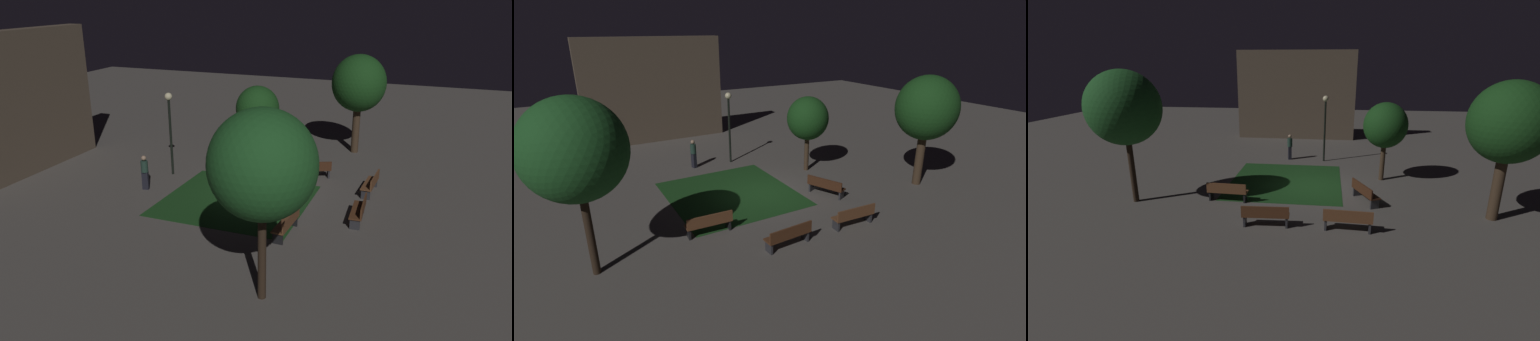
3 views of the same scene
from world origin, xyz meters
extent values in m
plane|color=#56514C|center=(0.00, 0.00, 0.00)|extent=(60.00, 60.00, 0.00)
cube|color=#194219|center=(-1.38, 0.65, 0.01)|extent=(5.69, 6.11, 0.01)
cube|color=#512D19|center=(-1.53, -4.61, 0.45)|extent=(1.82, 0.58, 0.06)
cube|color=#512D19|center=(-1.52, -4.82, 0.68)|extent=(1.80, 0.16, 0.40)
cube|color=#2D2D33|center=(-2.33, -4.65, 0.21)|extent=(0.10, 0.39, 0.42)
cube|color=#2D2D33|center=(-0.74, -4.57, 0.21)|extent=(0.10, 0.39, 0.42)
cube|color=brown|center=(1.53, -4.61, 0.45)|extent=(1.82, 0.57, 0.06)
cube|color=brown|center=(1.52, -4.82, 0.68)|extent=(1.80, 0.15, 0.40)
cube|color=#2D2D33|center=(0.74, -4.57, 0.21)|extent=(0.10, 0.39, 0.42)
cube|color=#2D2D33|center=(2.33, -4.65, 0.21)|extent=(0.10, 0.39, 0.42)
cube|color=brown|center=(-3.66, -2.31, 0.45)|extent=(1.82, 0.56, 0.06)
cube|color=brown|center=(-3.67, -2.52, 0.68)|extent=(1.80, 0.14, 0.40)
cube|color=black|center=(-4.46, -2.28, 0.21)|extent=(0.10, 0.39, 0.42)
cube|color=black|center=(-2.86, -2.35, 0.21)|extent=(0.10, 0.39, 0.42)
cube|color=#422314|center=(2.47, -1.71, 0.45)|extent=(1.14, 1.84, 0.06)
cube|color=#422314|center=(2.28, -1.79, 0.68)|extent=(0.76, 1.68, 0.40)
cube|color=#2D2D33|center=(2.16, -0.97, 0.21)|extent=(0.38, 0.22, 0.42)
cube|color=#2D2D33|center=(2.78, -2.44, 0.21)|extent=(0.38, 0.22, 0.42)
cylinder|color=#423021|center=(3.60, 1.54, 1.15)|extent=(0.25, 0.25, 2.31)
ellipsoid|color=#194719|center=(3.60, 1.54, 2.92)|extent=(2.22, 2.22, 2.32)
cylinder|color=#2D2116|center=(-7.75, -2.88, 1.67)|extent=(0.25, 0.25, 3.34)
ellipsoid|color=#1E5623|center=(-7.75, -2.88, 4.18)|extent=(3.05, 3.05, 3.12)
cylinder|color=#423021|center=(7.31, -2.89, 1.54)|extent=(0.41, 0.41, 3.07)
ellipsoid|color=#194719|center=(7.31, -2.89, 3.87)|extent=(2.91, 2.91, 3.07)
cylinder|color=black|center=(0.52, 4.86, 1.87)|extent=(0.12, 0.12, 3.73)
sphere|color=#F4E5B2|center=(0.52, 4.86, 3.88)|extent=(0.36, 0.36, 0.36)
cube|color=black|center=(-1.65, 5.02, 0.42)|extent=(0.26, 0.32, 0.84)
cylinder|color=#233D33|center=(-1.65, 5.02, 1.10)|extent=(0.32, 0.32, 0.52)
sphere|color=tan|center=(-1.65, 5.02, 1.50)|extent=(0.22, 0.22, 0.22)
cube|color=brown|center=(-1.88, 11.63, 3.44)|extent=(9.28, 0.80, 6.89)
camera|label=1|loc=(-19.54, -7.19, 8.60)|focal=34.81mm
camera|label=2|loc=(-8.11, -14.69, 7.48)|focal=26.79mm
camera|label=3|loc=(0.65, -16.51, 5.99)|focal=24.43mm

